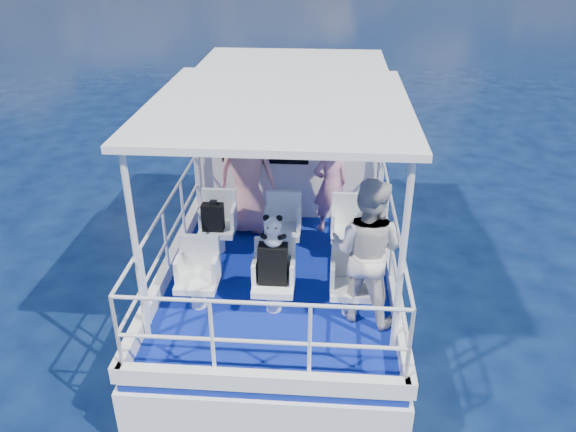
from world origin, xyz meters
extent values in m
plane|color=black|center=(0.00, 0.00, 0.00)|extent=(2000.00, 2000.00, 0.00)
cube|color=white|center=(0.00, 1.00, 0.00)|extent=(3.00, 7.00, 1.60)
cube|color=navy|center=(0.00, 1.00, 0.85)|extent=(2.90, 6.90, 0.10)
cube|color=white|center=(0.00, 2.30, 2.00)|extent=(2.85, 2.00, 2.20)
cube|color=white|center=(0.00, -0.20, 3.14)|extent=(3.00, 3.20, 0.08)
cylinder|color=white|center=(-1.35, -1.70, 2.00)|extent=(0.07, 0.07, 2.20)
cylinder|color=white|center=(1.35, -1.70, 2.00)|extent=(0.07, 0.07, 2.20)
cylinder|color=white|center=(-1.35, 1.20, 2.00)|extent=(0.07, 0.07, 2.20)
cylinder|color=white|center=(1.35, 1.20, 2.00)|extent=(0.07, 0.07, 2.20)
cube|color=white|center=(-0.90, 0.20, 1.09)|extent=(0.48, 0.46, 0.38)
cube|color=white|center=(0.00, 0.20, 1.09)|extent=(0.48, 0.46, 0.38)
cube|color=white|center=(0.90, 0.20, 1.09)|extent=(0.48, 0.46, 0.38)
cube|color=white|center=(-0.90, -1.10, 1.09)|extent=(0.48, 0.46, 0.38)
cube|color=white|center=(0.00, -1.10, 1.09)|extent=(0.48, 0.46, 0.38)
cube|color=white|center=(0.90, -1.10, 1.09)|extent=(0.48, 0.46, 0.38)
imported|color=pink|center=(-0.57, 0.87, 1.78)|extent=(0.72, 0.56, 1.76)
imported|color=#C8819D|center=(0.63, 0.95, 1.62)|extent=(0.62, 0.51, 1.45)
imported|color=silver|center=(1.04, -1.12, 1.77)|extent=(1.03, 0.92, 1.74)
cube|color=black|center=(-0.94, 0.11, 1.47)|extent=(0.29, 0.16, 0.38)
cube|color=black|center=(0.00, -1.09, 1.53)|extent=(0.33, 0.18, 0.49)
cube|color=black|center=(-0.92, 0.12, 1.69)|extent=(0.10, 0.06, 0.06)
camera|label=1|loc=(0.57, -6.50, 4.98)|focal=35.00mm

